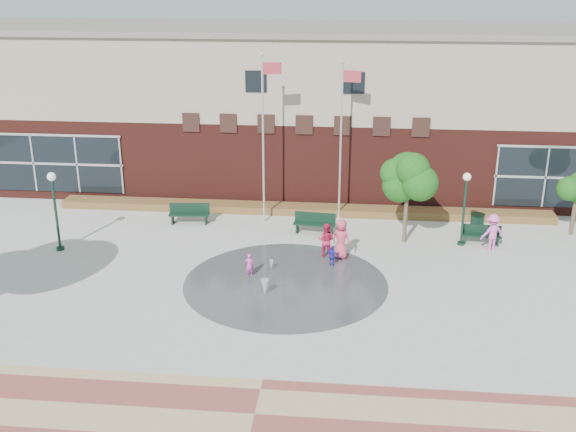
# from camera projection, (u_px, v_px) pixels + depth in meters

# --- Properties ---
(ground) EXTENTS (120.00, 120.00, 0.00)m
(ground) POSITION_uv_depth(u_px,v_px,m) (277.00, 319.00, 24.91)
(ground) COLOR #666056
(ground) RESTS_ON ground
(plaza_concrete) EXTENTS (46.00, 18.00, 0.01)m
(plaza_concrete) POSITION_uv_depth(u_px,v_px,m) (288.00, 273.00, 28.65)
(plaza_concrete) COLOR #A8A8A0
(plaza_concrete) RESTS_ON ground
(splash_pad) EXTENTS (8.40, 8.40, 0.01)m
(splash_pad) POSITION_uv_depth(u_px,v_px,m) (286.00, 283.00, 27.72)
(splash_pad) COLOR #383A3D
(splash_pad) RESTS_ON ground
(library_building) EXTENTS (44.40, 10.40, 9.20)m
(library_building) POSITION_uv_depth(u_px,v_px,m) (311.00, 106.00, 39.67)
(library_building) COLOR #4C1C16
(library_building) RESTS_ON ground
(flower_bed) EXTENTS (26.00, 1.20, 0.40)m
(flower_bed) POSITION_uv_depth(u_px,v_px,m) (302.00, 213.00, 35.76)
(flower_bed) COLOR #A83424
(flower_bed) RESTS_ON ground
(flagpole_left) EXTENTS (1.00, 0.18, 8.52)m
(flagpole_left) POSITION_uv_depth(u_px,v_px,m) (264.00, 131.00, 32.93)
(flagpole_left) COLOR silver
(flagpole_left) RESTS_ON ground
(flagpole_right) EXTENTS (0.98, 0.30, 8.09)m
(flagpole_right) POSITION_uv_depth(u_px,v_px,m) (342.00, 133.00, 33.45)
(flagpole_right) COLOR silver
(flagpole_right) RESTS_ON ground
(lamp_left) EXTENTS (0.39, 0.39, 3.73)m
(lamp_left) POSITION_uv_depth(u_px,v_px,m) (55.00, 203.00, 30.25)
(lamp_left) COLOR black
(lamp_left) RESTS_ON ground
(lamp_right) EXTENTS (0.37, 0.37, 3.53)m
(lamp_right) POSITION_uv_depth(u_px,v_px,m) (465.00, 201.00, 30.86)
(lamp_right) COLOR black
(lamp_right) RESTS_ON ground
(bench_left) EXTENTS (2.08, 0.74, 1.02)m
(bench_left) POSITION_uv_depth(u_px,v_px,m) (189.00, 217.00, 34.19)
(bench_left) COLOR black
(bench_left) RESTS_ON ground
(bench_mid) EXTENTS (2.08, 0.78, 1.02)m
(bench_mid) POSITION_uv_depth(u_px,v_px,m) (314.00, 227.00, 32.88)
(bench_mid) COLOR black
(bench_mid) RESTS_ON ground
(bench_right) EXTENTS (1.84, 0.67, 0.91)m
(bench_right) POSITION_uv_depth(u_px,v_px,m) (481.00, 238.00, 31.61)
(bench_right) COLOR black
(bench_right) RESTS_ON ground
(trash_can) EXTENTS (0.68, 0.68, 1.11)m
(trash_can) POSITION_uv_depth(u_px,v_px,m) (477.00, 225.00, 32.56)
(trash_can) COLOR black
(trash_can) RESTS_ON ground
(tree_mid) EXTENTS (2.68, 2.68, 4.51)m
(tree_mid) POSITION_uv_depth(u_px,v_px,m) (408.00, 175.00, 30.86)
(tree_mid) COLOR #463727
(tree_mid) RESTS_ON ground
(water_jet_a) EXTENTS (0.34, 0.34, 0.67)m
(water_jet_a) POSITION_uv_depth(u_px,v_px,m) (265.00, 296.00, 26.67)
(water_jet_a) COLOR white
(water_jet_a) RESTS_ON ground
(water_jet_b) EXTENTS (0.19, 0.19, 0.42)m
(water_jet_b) POSITION_uv_depth(u_px,v_px,m) (271.00, 270.00, 28.97)
(water_jet_b) COLOR white
(water_jet_b) RESTS_ON ground
(child_splash) EXTENTS (0.43, 0.35, 1.04)m
(child_splash) POSITION_uv_depth(u_px,v_px,m) (249.00, 265.00, 28.19)
(child_splash) COLOR #D547B2
(child_splash) RESTS_ON ground
(adult_red) EXTENTS (0.89, 0.76, 1.61)m
(adult_red) POSITION_uv_depth(u_px,v_px,m) (326.00, 240.00, 30.03)
(adult_red) COLOR #C01E49
(adult_red) RESTS_ON ground
(adult_pink) EXTENTS (1.04, 0.89, 1.81)m
(adult_pink) POSITION_uv_depth(u_px,v_px,m) (341.00, 239.00, 29.90)
(adult_pink) COLOR #D4405D
(adult_pink) RESTS_ON ground
(child_blue) EXTENTS (0.61, 0.42, 0.96)m
(child_blue) POSITION_uv_depth(u_px,v_px,m) (332.00, 256.00, 29.16)
(child_blue) COLOR #2326C5
(child_blue) RESTS_ON ground
(person_bench) EXTENTS (1.29, 1.03, 1.74)m
(person_bench) POSITION_uv_depth(u_px,v_px,m) (492.00, 232.00, 30.75)
(person_bench) COLOR #E65DBD
(person_bench) RESTS_ON ground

